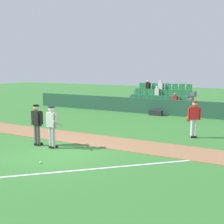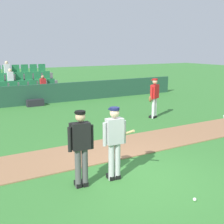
{
  "view_description": "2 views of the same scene",
  "coord_description": "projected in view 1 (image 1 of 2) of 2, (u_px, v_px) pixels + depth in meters",
  "views": [
    {
      "loc": [
        7.21,
        -8.98,
        3.32
      ],
      "look_at": [
        0.89,
        2.93,
        1.26
      ],
      "focal_mm": 47.04,
      "sensor_mm": 36.0,
      "label": 1
    },
    {
      "loc": [
        -3.89,
        -5.46,
        3.1
      ],
      "look_at": [
        1.05,
        3.03,
        0.96
      ],
      "focal_mm": 47.84,
      "sensor_mm": 36.0,
      "label": 2
    }
  ],
  "objects": [
    {
      "name": "ground_plane",
      "position": [
        58.0,
        151.0,
        11.69
      ],
      "size": [
        80.0,
        80.0,
        0.0
      ],
      "primitive_type": "plane",
      "color": "#387A33"
    },
    {
      "name": "umpire_home_plate",
      "position": [
        37.0,
        123.0,
        12.43
      ],
      "size": [
        0.59,
        0.34,
        1.76
      ],
      "color": "#4C4C4C",
      "rests_on": "ground"
    },
    {
      "name": "infield_dirt_path",
      "position": [
        88.0,
        139.0,
        13.59
      ],
      "size": [
        28.0,
        1.88,
        0.03
      ],
      "primitive_type": "cube",
      "color": "#9E704C",
      "rests_on": "ground"
    },
    {
      "name": "foul_line_chalk",
      "position": [
        120.0,
        167.0,
        9.86
      ],
      "size": [
        8.88,
        8.22,
        0.01
      ],
      "primitive_type": "cube",
      "rotation": [
        0.0,
        0.0,
        0.75
      ],
      "color": "white",
      "rests_on": "ground"
    },
    {
      "name": "stadium_bleachers",
      "position": [
        160.0,
        103.0,
        22.56
      ],
      "size": [
        5.0,
        2.95,
        2.3
      ],
      "color": "slate",
      "rests_on": "ground"
    },
    {
      "name": "baseball",
      "position": [
        41.0,
        162.0,
        10.21
      ],
      "size": [
        0.07,
        0.07,
        0.07
      ],
      "primitive_type": "sphere",
      "color": "white",
      "rests_on": "ground"
    },
    {
      "name": "batter_grey_jersey",
      "position": [
        52.0,
        125.0,
        12.0
      ],
      "size": [
        0.67,
        0.79,
        1.76
      ],
      "color": "#B2B2B2",
      "rests_on": "ground"
    },
    {
      "name": "runner_red_jersey",
      "position": [
        194.0,
        118.0,
        13.78
      ],
      "size": [
        0.66,
        0.41,
        1.76
      ],
      "color": "silver",
      "rests_on": "ground"
    },
    {
      "name": "equipment_bag",
      "position": [
        156.0,
        113.0,
        20.38
      ],
      "size": [
        0.9,
        0.36,
        0.36
      ],
      "primitive_type": "cube",
      "color": "#232328",
      "rests_on": "ground"
    },
    {
      "name": "dugout_fence",
      "position": [
        152.0,
        106.0,
        20.92
      ],
      "size": [
        20.0,
        0.16,
        1.1
      ],
      "primitive_type": "cube",
      "color": "#234C38",
      "rests_on": "ground"
    }
  ]
}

